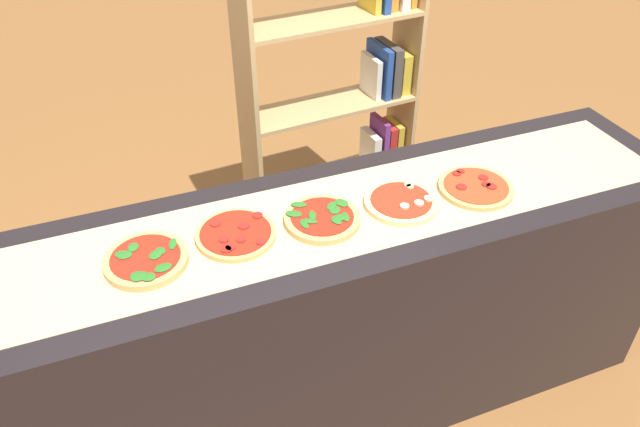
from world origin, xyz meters
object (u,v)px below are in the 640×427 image
Objects in this scene: pizza_pepperoni_4 at (476,187)px; bookshelf at (352,113)px; pizza_mushroom_3 at (401,202)px; pizza_pepperoni_1 at (236,234)px; pizza_spinach_2 at (322,219)px; pizza_spinach_0 at (146,260)px.

bookshelf is (-0.01, 0.96, -0.21)m from pizza_pepperoni_4.
bookshelf is at bearing 90.86° from pizza_pepperoni_4.
pizza_mushroom_3 is at bearing 176.59° from pizza_pepperoni_4.
pizza_pepperoni_1 is 1.02× the size of pizza_mushroom_3.
bookshelf reaches higher than pizza_spinach_2.
pizza_pepperoni_1 is 1.02× the size of pizza_spinach_2.
pizza_pepperoni_4 is (0.26, -0.02, -0.00)m from pizza_mushroom_3.
pizza_pepperoni_4 is 0.98m from bookshelf.
pizza_mushroom_3 is 1.00m from bookshelf.
bookshelf is (0.51, 0.94, -0.21)m from pizza_spinach_2.
bookshelf is (1.04, 0.94, -0.21)m from pizza_spinach_0.
pizza_pepperoni_4 is at bearing -3.41° from pizza_mushroom_3.
pizza_pepperoni_1 reaches higher than pizza_pepperoni_4.
bookshelf is at bearing 41.91° from pizza_spinach_0.
pizza_spinach_2 is 0.99× the size of pizza_mushroom_3.
pizza_mushroom_3 is at bearing -0.83° from pizza_spinach_0.
pizza_mushroom_3 is (0.53, -0.03, -0.00)m from pizza_pepperoni_1.
bookshelf reaches higher than pizza_mushroom_3.
pizza_spinach_2 is (0.26, -0.02, 0.00)m from pizza_pepperoni_1.
pizza_pepperoni_4 is 0.15× the size of bookshelf.
pizza_spinach_2 is at bearing -5.20° from pizza_pepperoni_1.
pizza_spinach_0 is 1.01× the size of pizza_spinach_2.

